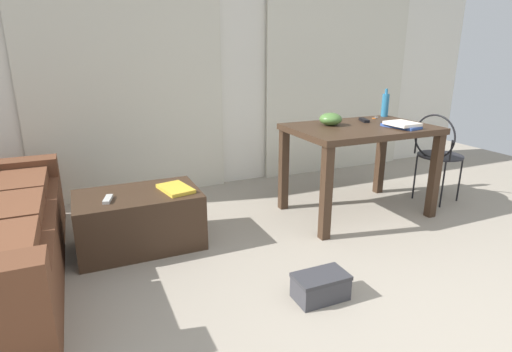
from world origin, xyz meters
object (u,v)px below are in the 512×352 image
at_px(bottle_near, 385,105).
at_px(magazine, 176,189).
at_px(bowl, 331,119).
at_px(scissors, 375,118).
at_px(book_stack, 402,125).
at_px(craft_table, 360,140).
at_px(coffee_table, 139,220).
at_px(wire_chair, 437,149).
at_px(tv_remote_primary, 108,199).
at_px(shoebox, 321,286).
at_px(tv_remote_on_table, 364,120).

bearing_deg(bottle_near, magazine, -172.81).
xyz_separation_m(bowl, scissors, (0.58, 0.14, -0.05)).
height_order(book_stack, scissors, book_stack).
bearing_deg(book_stack, craft_table, 141.25).
relative_size(coffee_table, wire_chair, 1.03).
xyz_separation_m(craft_table, bottle_near, (0.52, 0.32, 0.23)).
relative_size(coffee_table, scissors, 8.32).
height_order(tv_remote_primary, shoebox, tv_remote_primary).
xyz_separation_m(coffee_table, magazine, (0.27, -0.05, 0.22)).
relative_size(wire_chair, magazine, 2.90).
height_order(bowl, tv_remote_primary, bowl).
xyz_separation_m(craft_table, scissors, (0.36, 0.27, 0.12)).
height_order(tv_remote_on_table, shoebox, tv_remote_on_table).
distance_m(craft_table, bottle_near, 0.65).
distance_m(book_stack, tv_remote_on_table, 0.38).
distance_m(craft_table, wire_chair, 0.85).
height_order(craft_table, book_stack, book_stack).
height_order(scissors, magazine, scissors).
bearing_deg(magazine, wire_chair, -14.97).
xyz_separation_m(bottle_near, tv_remote_primary, (-2.56, -0.29, -0.47)).
distance_m(book_stack, shoebox, 1.65).
xyz_separation_m(scissors, tv_remote_primary, (-2.41, -0.24, -0.36)).
bearing_deg(bottle_near, shoebox, -138.78).
distance_m(coffee_table, magazine, 0.35).
relative_size(book_stack, scissors, 3.06).
height_order(book_stack, tv_remote_primary, book_stack).
height_order(scissors, tv_remote_primary, scissors).
relative_size(wire_chair, bottle_near, 3.23).
bearing_deg(book_stack, tv_remote_on_table, 104.15).
bearing_deg(coffee_table, wire_chair, -3.73).
xyz_separation_m(craft_table, book_stack, (0.25, -0.20, 0.14)).
height_order(coffee_table, bowl, bowl).
bearing_deg(wire_chair, craft_table, 175.20).
height_order(bottle_near, tv_remote_primary, bottle_near).
bearing_deg(magazine, coffee_table, 157.88).
relative_size(wire_chair, shoebox, 2.67).
bearing_deg(coffee_table, craft_table, -3.24).
distance_m(wire_chair, scissors, 0.63).
bearing_deg(coffee_table, bowl, 0.84).
distance_m(wire_chair, tv_remote_primary, 2.88).
distance_m(bottle_near, tv_remote_on_table, 0.40).
bearing_deg(tv_remote_primary, tv_remote_on_table, 18.75).
distance_m(craft_table, bowl, 0.30).
height_order(bottle_near, bowl, bottle_near).
relative_size(book_stack, tv_remote_primary, 2.15).
relative_size(magazine, shoebox, 0.92).
height_order(bowl, scissors, bowl).
bearing_deg(magazine, shoebox, -73.23).
bearing_deg(craft_table, coffee_table, 176.76).
xyz_separation_m(bottle_near, scissors, (-0.16, -0.05, -0.11)).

